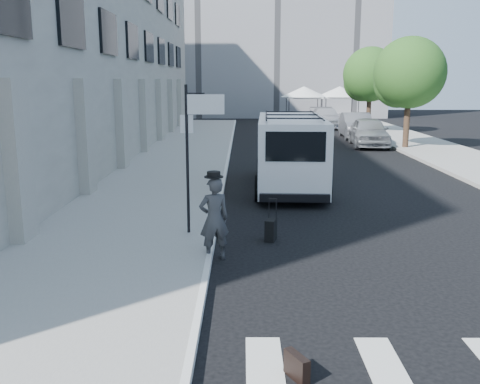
{
  "coord_description": "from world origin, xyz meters",
  "views": [
    {
      "loc": [
        -1.29,
        -9.2,
        3.75
      ],
      "look_at": [
        -1.36,
        2.45,
        1.3
      ],
      "focal_mm": 40.0,
      "sensor_mm": 36.0,
      "label": 1
    }
  ],
  "objects_px": {
    "parked_car_a": "(369,132)",
    "parked_car_b": "(356,126)",
    "parked_car_c": "(325,118)",
    "briefcase": "(297,367)",
    "suitcase": "(271,230)",
    "cargo_van": "(290,152)",
    "businessman": "(214,219)"
  },
  "relations": [
    {
      "from": "parked_car_a",
      "to": "parked_car_b",
      "type": "bearing_deg",
      "value": 92.67
    },
    {
      "from": "parked_car_c",
      "to": "briefcase",
      "type": "bearing_deg",
      "value": -98.88
    },
    {
      "from": "suitcase",
      "to": "cargo_van",
      "type": "distance_m",
      "value": 6.54
    },
    {
      "from": "cargo_van",
      "to": "parked_car_c",
      "type": "height_order",
      "value": "cargo_van"
    },
    {
      "from": "businessman",
      "to": "cargo_van",
      "type": "height_order",
      "value": "cargo_van"
    },
    {
      "from": "businessman",
      "to": "parked_car_c",
      "type": "relative_size",
      "value": 0.33
    },
    {
      "from": "cargo_van",
      "to": "suitcase",
      "type": "bearing_deg",
      "value": -96.45
    },
    {
      "from": "briefcase",
      "to": "parked_car_b",
      "type": "distance_m",
      "value": 29.6
    },
    {
      "from": "suitcase",
      "to": "parked_car_a",
      "type": "bearing_deg",
      "value": 86.84
    },
    {
      "from": "parked_car_a",
      "to": "suitcase",
      "type": "bearing_deg",
      "value": -104.72
    },
    {
      "from": "businessman",
      "to": "parked_car_b",
      "type": "bearing_deg",
      "value": -127.85
    },
    {
      "from": "businessman",
      "to": "suitcase",
      "type": "bearing_deg",
      "value": -152.72
    },
    {
      "from": "businessman",
      "to": "suitcase",
      "type": "relative_size",
      "value": 1.78
    },
    {
      "from": "suitcase",
      "to": "cargo_van",
      "type": "bearing_deg",
      "value": 97.49
    },
    {
      "from": "cargo_van",
      "to": "parked_car_a",
      "type": "relative_size",
      "value": 1.38
    },
    {
      "from": "parked_car_b",
      "to": "briefcase",
      "type": "bearing_deg",
      "value": -100.11
    },
    {
      "from": "businessman",
      "to": "parked_car_a",
      "type": "xyz_separation_m",
      "value": [
        7.82,
        19.84,
        -0.05
      ]
    },
    {
      "from": "parked_car_c",
      "to": "suitcase",
      "type": "bearing_deg",
      "value": -100.67
    },
    {
      "from": "cargo_van",
      "to": "parked_car_b",
      "type": "relative_size",
      "value": 1.35
    },
    {
      "from": "suitcase",
      "to": "parked_car_c",
      "type": "height_order",
      "value": "parked_car_c"
    },
    {
      "from": "businessman",
      "to": "briefcase",
      "type": "distance_m",
      "value": 4.88
    },
    {
      "from": "cargo_van",
      "to": "parked_car_b",
      "type": "xyz_separation_m",
      "value": [
        5.72,
        16.44,
        -0.46
      ]
    },
    {
      "from": "suitcase",
      "to": "parked_car_a",
      "type": "xyz_separation_m",
      "value": [
        6.56,
        18.49,
        0.57
      ]
    },
    {
      "from": "businessman",
      "to": "briefcase",
      "type": "height_order",
      "value": "businessman"
    },
    {
      "from": "briefcase",
      "to": "suitcase",
      "type": "relative_size",
      "value": 0.44
    },
    {
      "from": "briefcase",
      "to": "businessman",
      "type": "bearing_deg",
      "value": 77.48
    },
    {
      "from": "parked_car_b",
      "to": "suitcase",
      "type": "bearing_deg",
      "value": -103.44
    },
    {
      "from": "briefcase",
      "to": "parked_car_b",
      "type": "height_order",
      "value": "parked_car_b"
    },
    {
      "from": "suitcase",
      "to": "parked_car_b",
      "type": "distance_m",
      "value": 23.79
    },
    {
      "from": "briefcase",
      "to": "parked_car_a",
      "type": "xyz_separation_m",
      "value": [
        6.53,
        24.49,
        0.66
      ]
    },
    {
      "from": "suitcase",
      "to": "parked_car_c",
      "type": "relative_size",
      "value": 0.18
    },
    {
      "from": "businessman",
      "to": "parked_car_c",
      "type": "xyz_separation_m",
      "value": [
        7.17,
        32.07,
        -0.1
      ]
    }
  ]
}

